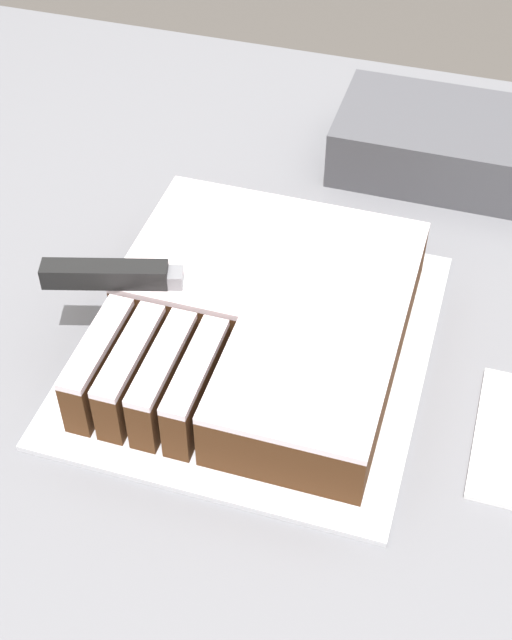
{
  "coord_description": "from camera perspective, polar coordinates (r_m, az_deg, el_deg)",
  "views": [
    {
      "loc": [
        0.24,
        -0.62,
        1.6
      ],
      "look_at": [
        0.06,
        -0.04,
        0.99
      ],
      "focal_mm": 50.0,
      "sensor_mm": 36.0,
      "label": 1
    }
  ],
  "objects": [
    {
      "name": "countertop",
      "position": [
        1.3,
        -2.15,
        -14.23
      ],
      "size": [
        1.4,
        1.1,
        0.95
      ],
      "color": "slate",
      "rests_on": "ground_plane"
    },
    {
      "name": "cake_board",
      "position": [
        0.88,
        0.0,
        -1.62
      ],
      "size": [
        0.33,
        0.37,
        0.01
      ],
      "color": "silver",
      "rests_on": "countertop"
    },
    {
      "name": "cake",
      "position": [
        0.86,
        0.38,
        0.17
      ],
      "size": [
        0.28,
        0.31,
        0.06
      ],
      "color": "#472814",
      "rests_on": "cake_board"
    },
    {
      "name": "knife",
      "position": [
        0.85,
        -7.74,
        2.81
      ],
      "size": [
        0.31,
        0.11,
        0.02
      ],
      "rotation": [
        0.0,
        0.0,
        0.28
      ],
      "color": "silver",
      "rests_on": "cake"
    },
    {
      "name": "storage_box",
      "position": [
        1.12,
        12.09,
        10.96
      ],
      "size": [
        0.26,
        0.16,
        0.07
      ],
      "color": "#47474C",
      "rests_on": "countertop"
    }
  ]
}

